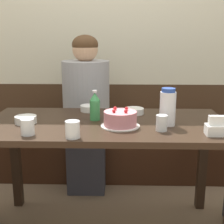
{
  "coord_description": "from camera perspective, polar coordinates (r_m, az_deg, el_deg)",
  "views": [
    {
      "loc": [
        0.09,
        -1.81,
        1.26
      ],
      "look_at": [
        0.03,
        0.05,
        0.8
      ],
      "focal_mm": 50.0,
      "sensor_mm": 36.0,
      "label": 1
    }
  ],
  "objects": [
    {
      "name": "napkin_holder",
      "position": [
        1.72,
        18.56,
        -2.79
      ],
      "size": [
        0.11,
        0.08,
        0.11
      ],
      "color": "white",
      "rests_on": "dining_table"
    },
    {
      "name": "glass_tumbler_short",
      "position": [
        1.73,
        9.06,
        -2.0
      ],
      "size": [
        0.06,
        0.06,
        0.09
      ],
      "color": "silver",
      "rests_on": "dining_table"
    },
    {
      "name": "water_pitcher",
      "position": [
        1.82,
        10.16,
        0.85
      ],
      "size": [
        0.09,
        0.09,
        0.22
      ],
      "color": "white",
      "rests_on": "dining_table"
    },
    {
      "name": "soju_bottle",
      "position": [
        1.91,
        -3.15,
        1.08
      ],
      "size": [
        0.06,
        0.06,
        0.19
      ],
      "color": "#388E4C",
      "rests_on": "dining_table"
    },
    {
      "name": "person_dark_striped",
      "position": [
        2.53,
        -4.68,
        -0.6
      ],
      "size": [
        0.37,
        0.37,
        1.26
      ],
      "rotation": [
        0.0,
        0.0,
        -1.57
      ],
      "color": "#33333D",
      "rests_on": "ground_plane"
    },
    {
      "name": "glass_shot_small",
      "position": [
        1.69,
        -15.18,
        -2.65
      ],
      "size": [
        0.07,
        0.07,
        0.09
      ],
      "color": "silver",
      "rests_on": "dining_table"
    },
    {
      "name": "bowl_soup_white",
      "position": [
        2.08,
        4.08,
        0.18
      ],
      "size": [
        0.13,
        0.13,
        0.04
      ],
      "color": "white",
      "rests_on": "dining_table"
    },
    {
      "name": "back_wall",
      "position": [
        2.86,
        -0.12,
        13.77
      ],
      "size": [
        4.8,
        0.04,
        2.5
      ],
      "color": "#3D2819",
      "rests_on": "ground_plane"
    },
    {
      "name": "bowl_sauce_shallow",
      "position": [
        2.15,
        -4.08,
        0.7
      ],
      "size": [
        0.13,
        0.13,
        0.04
      ],
      "color": "white",
      "rests_on": "dining_table"
    },
    {
      "name": "dining_table",
      "position": [
        1.91,
        -1.07,
        -4.68
      ],
      "size": [
        1.46,
        0.72,
        0.75
      ],
      "color": "black",
      "rests_on": "ground_plane"
    },
    {
      "name": "birthday_cake",
      "position": [
        1.79,
        1.52,
        -1.28
      ],
      "size": [
        0.22,
        0.22,
        0.11
      ],
      "color": "white",
      "rests_on": "dining_table"
    },
    {
      "name": "glass_water_tall",
      "position": [
        1.6,
        -7.22,
        -3.19
      ],
      "size": [
        0.08,
        0.08,
        0.09
      ],
      "color": "silver",
      "rests_on": "dining_table"
    },
    {
      "name": "bowl_rice_small",
      "position": [
        1.93,
        -15.5,
        -1.34
      ],
      "size": [
        0.13,
        0.13,
        0.04
      ],
      "color": "white",
      "rests_on": "dining_table"
    },
    {
      "name": "bench_seat",
      "position": [
        2.84,
        -0.25,
        -7.33
      ],
      "size": [
        2.25,
        0.38,
        0.46
      ],
      "color": "#381E11",
      "rests_on": "ground_plane"
    },
    {
      "name": "bowl_side_dish",
      "position": [
        2.03,
        0.77,
        -0.27
      ],
      "size": [
        0.1,
        0.1,
        0.03
      ],
      "color": "white",
      "rests_on": "dining_table"
    }
  ]
}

